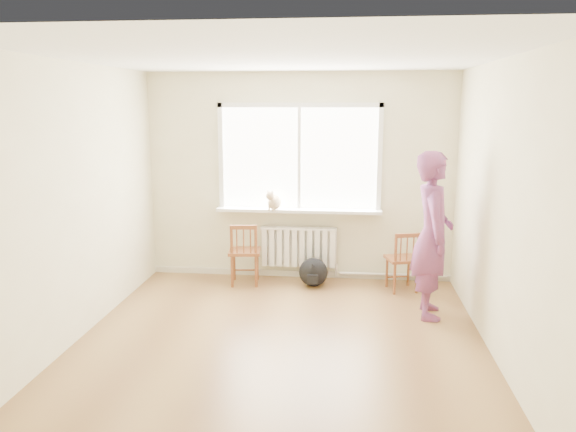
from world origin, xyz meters
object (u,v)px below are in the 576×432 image
(chair_left, at_px, (244,254))
(person, at_px, (432,235))
(chair_right, at_px, (403,261))
(backpack, at_px, (313,272))
(cat, at_px, (274,201))

(chair_left, height_order, person, person)
(chair_right, distance_m, person, 0.96)
(chair_right, relative_size, person, 0.42)
(backpack, bearing_deg, chair_left, -178.18)
(chair_right, xyz_separation_m, backpack, (-1.12, 0.07, -0.20))
(person, height_order, cat, person)
(person, relative_size, cat, 4.61)
(person, distance_m, backpack, 1.74)
(chair_left, xyz_separation_m, chair_right, (2.00, -0.04, -0.02))
(chair_right, distance_m, cat, 1.80)
(chair_left, xyz_separation_m, cat, (0.35, 0.23, 0.65))
(chair_left, height_order, backpack, chair_left)
(chair_right, distance_m, backpack, 1.14)
(backpack, bearing_deg, cat, 158.90)
(chair_right, bearing_deg, chair_left, -16.46)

